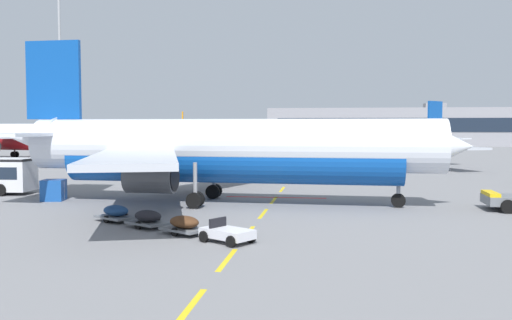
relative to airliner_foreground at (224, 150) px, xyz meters
name	(u,v)px	position (x,y,z in m)	size (l,w,h in m)	color
ground	(498,179)	(25.47, 21.82, -3.95)	(400.00, 400.00, 0.00)	slate
apron_paint_markings	(290,179)	(3.47, 18.76, -3.95)	(8.00, 95.01, 0.01)	yellow
airliner_foreground	(224,150)	(0.00, 0.00, 0.00)	(34.76, 34.61, 12.20)	silver
airliner_far_center	(181,137)	(-28.22, 89.99, -0.90)	(26.01, 26.64, 9.41)	silver
airliner_far_right	(391,145)	(15.89, 37.43, -0.92)	(22.03, 22.78, 9.35)	silver
baggage_train	(166,221)	(-1.02, -11.00, -3.42)	(10.56, 7.48, 1.14)	silver
uld_cargo_container	(54,190)	(-13.15, -0.32, -3.15)	(1.86, 1.83, 1.60)	#194C9E
apron_light_mast_near	(59,37)	(-30.01, 33.86, 14.16)	(1.80, 1.80, 29.75)	slate
terminal_satellite	(396,127)	(27.06, 131.83, 1.50)	(75.54, 24.47, 12.47)	gray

